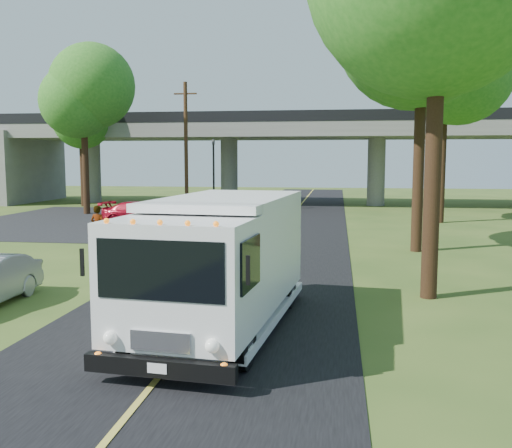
% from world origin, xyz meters
% --- Properties ---
extents(ground, '(120.00, 120.00, 0.00)m').
position_xyz_m(ground, '(0.00, 0.00, 0.00)').
color(ground, '#344D1B').
rests_on(ground, ground).
extents(road, '(7.00, 90.00, 0.02)m').
position_xyz_m(road, '(0.00, 10.00, 0.01)').
color(road, black).
rests_on(road, ground).
extents(parking_lot, '(16.00, 18.00, 0.01)m').
position_xyz_m(parking_lot, '(-11.00, 18.00, 0.01)').
color(parking_lot, black).
rests_on(parking_lot, ground).
extents(lane_line, '(0.12, 90.00, 0.01)m').
position_xyz_m(lane_line, '(0.00, 10.00, 0.03)').
color(lane_line, gold).
rests_on(lane_line, road).
extents(overpass, '(54.00, 10.00, 7.30)m').
position_xyz_m(overpass, '(0.00, 32.00, 4.56)').
color(overpass, slate).
rests_on(overpass, ground).
extents(traffic_signal, '(0.18, 0.22, 5.20)m').
position_xyz_m(traffic_signal, '(-6.00, 26.00, 3.20)').
color(traffic_signal, black).
rests_on(traffic_signal, ground).
extents(utility_pole, '(1.60, 0.26, 9.00)m').
position_xyz_m(utility_pole, '(-7.50, 24.00, 4.59)').
color(utility_pole, '#472D19').
rests_on(utility_pole, ground).
extents(tree_right_mid, '(6.62, 6.52, 12.74)m').
position_xyz_m(tree_right_mid, '(6.41, 8.84, 9.61)').
color(tree_right_mid, '#382314').
rests_on(tree_right_mid, ground).
extents(tree_right_far, '(5.77, 5.67, 10.99)m').
position_xyz_m(tree_right_far, '(9.21, 19.84, 8.30)').
color(tree_right_far, '#382314').
rests_on(tree_right_far, ground).
extents(tree_left_lot, '(5.60, 5.50, 10.50)m').
position_xyz_m(tree_left_lot, '(-13.79, 21.84, 7.90)').
color(tree_left_lot, '#382314').
rests_on(tree_left_lot, ground).
extents(tree_left_far, '(5.26, 5.16, 9.89)m').
position_xyz_m(tree_left_far, '(-16.79, 27.84, 7.45)').
color(tree_left_far, '#382314').
rests_on(tree_left_far, ground).
extents(step_van, '(3.20, 7.19, 2.93)m').
position_xyz_m(step_van, '(0.50, -2.75, 1.59)').
color(step_van, white).
rests_on(step_van, ground).
extents(red_sedan, '(4.90, 2.35, 1.38)m').
position_xyz_m(red_sedan, '(-7.79, 15.78, 0.69)').
color(red_sedan, '#A2091B').
rests_on(red_sedan, ground).
extents(pedestrian, '(0.73, 0.54, 1.84)m').
position_xyz_m(pedestrian, '(-6.94, 7.78, 0.92)').
color(pedestrian, gray).
rests_on(pedestrian, ground).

